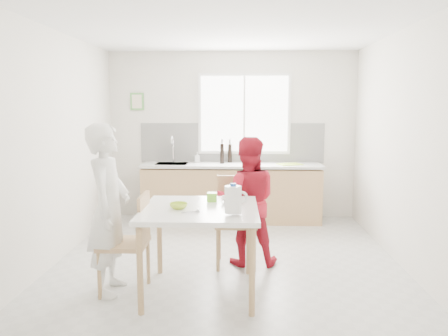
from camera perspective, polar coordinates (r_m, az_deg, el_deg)
The scene contains 21 objects.
ground at distance 5.22m, azimuth 0.41°, elevation -12.34°, with size 4.50×4.50×0.00m, color #B7B7B2.
room_shell at distance 4.90m, azimuth 0.43°, elevation 6.00°, with size 4.50×4.50×4.50m.
window at distance 7.12m, azimuth 2.67°, elevation 7.07°, with size 1.50×0.06×1.30m.
backsplash at distance 7.16m, azimuth 1.04°, elevation 3.27°, with size 3.00×0.02×0.65m, color white.
picture_frame at distance 7.33m, azimuth -11.29°, elevation 8.51°, with size 0.22×0.03×0.28m.
kitchen_counter at distance 6.99m, azimuth 0.93°, elevation -3.53°, with size 2.84×0.64×1.37m.
dining_table at distance 4.25m, azimuth -3.15°, elevation -6.33°, with size 1.12×1.12×0.85m.
chair_left at distance 4.41m, azimuth -12.02°, elevation -8.99°, with size 0.46×0.46×0.98m.
chair_far at distance 5.08m, azimuth 1.59°, elevation -6.31°, with size 0.48×0.48×1.02m.
person_white at distance 4.39m, azimuth -14.82°, elevation -5.22°, with size 0.61×0.40×1.66m, color white.
person_red at distance 5.03m, azimuth 3.03°, elevation -4.35°, with size 0.72×0.56×1.48m, color red.
bowl_green at distance 4.19m, azimuth -5.95°, elevation -4.93°, with size 0.17×0.17×0.05m, color #B3D932.
bowl_white at distance 4.45m, azimuth 0.97°, elevation -4.13°, with size 0.22×0.22×0.05m, color silver.
milk_jug at distance 3.91m, azimuth 1.25°, elevation -4.09°, with size 0.21×0.15×0.27m.
green_box at distance 4.48m, azimuth -1.59°, elevation -3.81°, with size 0.10×0.10×0.09m, color #77D230.
spoon at distance 4.02m, azimuth -4.56°, elevation -5.73°, with size 0.01×0.01×0.16m, color #A5A5AA.
cutting_board at distance 6.88m, azimuth 8.61°, elevation 0.49°, with size 0.35×0.25×0.01m, color #A5CC2F.
wine_bottle_a at distance 6.93m, azimuth -0.26°, elevation 1.91°, with size 0.07×0.07×0.32m, color black.
wine_bottle_b at distance 7.07m, azimuth 0.76°, elevation 1.95°, with size 0.07×0.07×0.30m, color black.
jar_amber at distance 6.93m, azimuth 3.04°, elevation 1.24°, with size 0.06×0.06×0.16m, color olive.
soap_bottle at distance 7.08m, azimuth -3.53°, elevation 1.41°, with size 0.08×0.08×0.17m, color #999999.
Camera 1 is at (0.17, -4.89, 1.82)m, focal length 35.00 mm.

